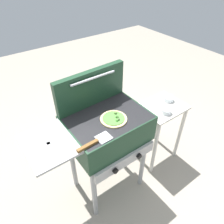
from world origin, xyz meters
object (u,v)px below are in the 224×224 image
Objects in this scene: prep_table at (159,121)px; topping_bowl_far at (167,111)px; spatula at (95,142)px; grill at (106,131)px; pizza_veggie at (114,119)px; topping_bowl_near at (169,99)px.

topping_bowl_far is (-0.05, -0.10, 0.22)m from prep_table.
spatula reaches higher than topping_bowl_far.
grill is 0.17m from pizza_veggie.
topping_bowl_near is at bearing 36.53° from topping_bowl_far.
grill reaches higher than prep_table.
pizza_veggie reaches higher than topping_bowl_far.
spatula is 0.99m from prep_table.
spatula is 1.04m from topping_bowl_near.
topping_bowl_far is at bearing 5.91° from spatula.
pizza_veggie is 0.76m from prep_table.
spatula is at bearing -140.26° from grill.
topping_bowl_far is (0.84, 0.09, -0.18)m from spatula.
topping_bowl_near is (1.01, 0.21, -0.18)m from spatula.
grill is at bearing 120.65° from pizza_veggie.
pizza_veggie reaches higher than topping_bowl_near.
pizza_veggie is at bearing 176.89° from topping_bowl_far.
grill reaches higher than topping_bowl_far.
pizza_veggie is (0.04, -0.06, 0.15)m from grill.
grill reaches higher than topping_bowl_near.
grill is 10.07× the size of topping_bowl_far.
pizza_veggie reaches higher than spatula.
topping_bowl_far is (0.59, -0.03, -0.18)m from pizza_veggie.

